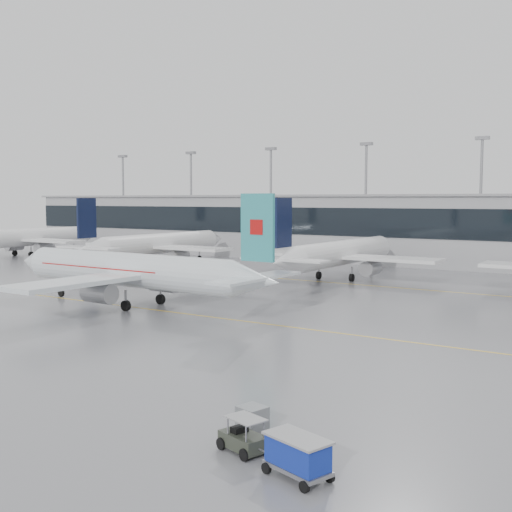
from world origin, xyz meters
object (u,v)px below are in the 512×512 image
Objects in this scene: baggage_cart at (298,454)px; gse_unit at (252,419)px; air_canada_jet at (135,271)px; baggage_tug at (243,439)px.

baggage_cart is 2.49× the size of gse_unit.
gse_unit is at bearing 143.61° from air_canada_jet.
air_canada_jet is 39.72m from gse_unit.
gse_unit is (31.30, -24.24, -3.20)m from air_canada_jet.
baggage_tug is 1.09× the size of baggage_cart.
air_canada_jet reaches higher than baggage_tug.
baggage_cart reaches higher than baggage_tug.
baggage_tug is at bearing 141.96° from air_canada_jet.
baggage_tug is 2.59m from gse_unit.
baggage_cart is at bearing 143.71° from air_canada_jet.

